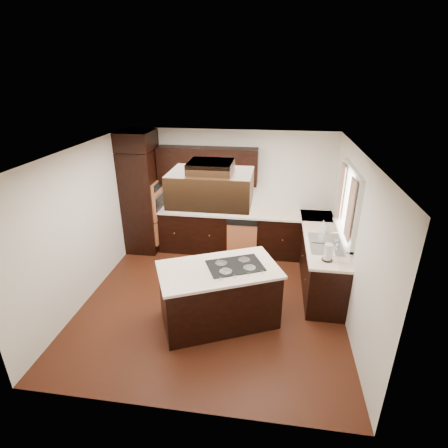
{
  "coord_description": "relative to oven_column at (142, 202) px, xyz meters",
  "views": [
    {
      "loc": [
        0.89,
        -4.77,
        3.53
      ],
      "look_at": [
        0.1,
        0.6,
        1.15
      ],
      "focal_mm": 28.0,
      "sensor_mm": 36.0,
      "label": 1
    }
  ],
  "objects": [
    {
      "name": "window_frame",
      "position": [
        3.85,
        -1.16,
        0.59
      ],
      "size": [
        0.06,
        1.32,
        1.12
      ],
      "primitive_type": "cube",
      "color": "silver",
      "rests_on": "wall_right"
    },
    {
      "name": "upper_cabinets",
      "position": [
        1.34,
        0.23,
        0.75
      ],
      "size": [
        2.0,
        0.34,
        0.72
      ],
      "primitive_type": "cube",
      "color": "black",
      "rests_on": "wall_back"
    },
    {
      "name": "island_top",
      "position": [
        1.95,
        -2.18,
        -0.16
      ],
      "size": [
        1.97,
        1.59,
        0.04
      ],
      "primitive_type": "cube",
      "rotation": [
        0.0,
        0.0,
        0.43
      ],
      "color": "#F8DDC7",
      "rests_on": "island"
    },
    {
      "name": "curtain_right",
      "position": [
        3.79,
        -0.74,
        0.64
      ],
      "size": [
        0.02,
        0.34,
        0.9
      ],
      "primitive_type": "cube",
      "color": "beige",
      "rests_on": "wall_right"
    },
    {
      "name": "countertop_right",
      "position": [
        3.56,
        -0.8,
        -0.16
      ],
      "size": [
        0.63,
        2.4,
        0.04
      ],
      "primitive_type": "cube",
      "color": "#F8DDC7",
      "rests_on": "base_cabinets_right"
    },
    {
      "name": "base_cabinets_right",
      "position": [
        3.58,
        -0.8,
        -0.62
      ],
      "size": [
        0.6,
        2.4,
        0.88
      ],
      "primitive_type": "cube",
      "color": "black",
      "rests_on": "floor"
    },
    {
      "name": "sink_rim",
      "position": [
        3.58,
        -1.16,
        -0.14
      ],
      "size": [
        0.52,
        0.84,
        0.01
      ],
      "primitive_type": "cube",
      "color": "silver",
      "rests_on": "countertop_right"
    },
    {
      "name": "wall_left",
      "position": [
        -0.33,
        -1.71,
        0.19
      ],
      "size": [
        0.02,
        4.2,
        2.5
      ],
      "primitive_type": "cube",
      "color": "silver",
      "rests_on": "ground"
    },
    {
      "name": "ceiling",
      "position": [
        1.78,
        -1.71,
        1.45
      ],
      "size": [
        4.2,
        4.2,
        0.02
      ],
      "primitive_type": "cube",
      "color": "silver",
      "rests_on": "ground"
    },
    {
      "name": "wall_right",
      "position": [
        3.88,
        -1.71,
        0.19
      ],
      "size": [
        0.02,
        4.2,
        2.5
      ],
      "primitive_type": "cube",
      "color": "silver",
      "rests_on": "ground"
    },
    {
      "name": "floor",
      "position": [
        1.78,
        -1.71,
        -1.07
      ],
      "size": [
        4.2,
        4.2,
        0.02
      ],
      "primitive_type": "cube",
      "color": "#542412",
      "rests_on": "ground"
    },
    {
      "name": "mixing_bowl",
      "position": [
        0.66,
        0.05,
        -0.11
      ],
      "size": [
        0.28,
        0.28,
        0.07
      ],
      "primitive_type": "imported",
      "rotation": [
        0.0,
        0.0,
        0.02
      ],
      "color": "silver",
      "rests_on": "countertop_back"
    },
    {
      "name": "paper_towel",
      "position": [
        3.53,
        -1.71,
        -0.01
      ],
      "size": [
        0.16,
        0.16,
        0.27
      ],
      "primitive_type": "cylinder",
      "rotation": [
        0.0,
        0.0,
        0.35
      ],
      "color": "silver",
      "rests_on": "countertop_right"
    },
    {
      "name": "wall_oven_face",
      "position": [
        0.35,
        0.0,
        0.06
      ],
      "size": [
        0.05,
        0.62,
        0.78
      ],
      "primitive_type": "cube",
      "color": "#BD693E",
      "rests_on": "oven_column"
    },
    {
      "name": "base_cabinets_back",
      "position": [
        1.81,
        0.09,
        -0.62
      ],
      "size": [
        2.93,
        0.6,
        0.88
      ],
      "primitive_type": "cube",
      "color": "black",
      "rests_on": "floor"
    },
    {
      "name": "island",
      "position": [
        1.95,
        -2.18,
        -0.62
      ],
      "size": [
        1.89,
        1.51,
        0.88
      ],
      "primitive_type": "cube",
      "rotation": [
        0.0,
        0.0,
        0.43
      ],
      "color": "black",
      "rests_on": "floor"
    },
    {
      "name": "blender_pitcher",
      "position": [
        0.79,
        0.1,
        0.09
      ],
      "size": [
        0.13,
        0.13,
        0.26
      ],
      "primitive_type": "cone",
      "color": "silver",
      "rests_on": "blender_base"
    },
    {
      "name": "wall_back",
      "position": [
        1.78,
        0.4,
        0.19
      ],
      "size": [
        4.2,
        0.02,
        2.5
      ],
      "primitive_type": "cube",
      "color": "silver",
      "rests_on": "ground"
    },
    {
      "name": "countertop_back",
      "position": [
        1.81,
        0.08,
        -0.16
      ],
      "size": [
        2.93,
        0.63,
        0.04
      ],
      "primitive_type": "cube",
      "color": "#F8DDC7",
      "rests_on": "base_cabinets_back"
    },
    {
      "name": "wall_front",
      "position": [
        1.78,
        -3.81,
        0.19
      ],
      "size": [
        4.2,
        0.02,
        2.5
      ],
      "primitive_type": "cube",
      "color": "silver",
      "rests_on": "ground"
    },
    {
      "name": "spice_rack",
      "position": [
        1.03,
        0.06,
        0.02
      ],
      "size": [
        0.4,
        0.2,
        0.32
      ],
      "primitive_type": "cube",
      "rotation": [
        0.0,
        0.0,
        -0.27
      ],
      "color": "black",
      "rests_on": "countertop_back"
    },
    {
      "name": "cooktop",
      "position": [
        2.18,
        -2.08,
        -0.13
      ],
      "size": [
        0.93,
        0.8,
        0.01
      ],
      "primitive_type": "cube",
      "rotation": [
        0.0,
        0.0,
        0.43
      ],
      "color": "black",
      "rests_on": "island_top"
    },
    {
      "name": "window_pane",
      "position": [
        3.87,
        -1.16,
        0.59
      ],
      "size": [
        0.0,
        1.2,
        1.0
      ],
      "primitive_type": "cube",
      "color": "white",
      "rests_on": "wall_right"
    },
    {
      "name": "soap_bottle",
      "position": [
        3.57,
        -0.68,
        -0.03
      ],
      "size": [
        0.11,
        0.11,
        0.21
      ],
      "primitive_type": "imported",
      "rotation": [
        0.0,
        0.0,
        -0.16
      ],
      "color": "silver",
      "rests_on": "countertop_right"
    },
    {
      "name": "oven_column",
      "position": [
        0.0,
        0.0,
        0.0
      ],
      "size": [
        0.65,
        0.75,
        2.12
      ],
      "primitive_type": "cube",
      "color": "black",
      "rests_on": "floor"
    },
    {
      "name": "dishwasher_front",
      "position": [
        2.1,
        -0.2,
        -0.66
      ],
      "size": [
        0.6,
        0.05,
        0.72
      ],
      "primitive_type": "cube",
      "color": "#BD693E",
      "rests_on": "floor"
    },
    {
      "name": "curtain_left",
      "position": [
        3.79,
        -1.57,
        0.64
      ],
      "size": [
        0.02,
        0.34,
        0.9
      ],
      "primitive_type": "cube",
      "color": "beige",
      "rests_on": "wall_right"
    },
    {
      "name": "blender_base",
      "position": [
        0.79,
        0.1,
        -0.09
      ],
      "size": [
        0.15,
        0.15,
        0.1
      ],
      "primitive_type": "cylinder",
      "color": "silver",
      "rests_on": "countertop_back"
    },
    {
      "name": "range_hood",
      "position": [
        1.88,
        -2.25,
        1.1
      ],
      "size": [
        1.05,
        0.72,
        0.42
      ],
      "primitive_type": "cube",
      "color": "black",
      "rests_on": "ceiling"
    },
    {
      "name": "hood_duct",
      "position": [
        1.88,
        -2.25,
        1.38
      ],
      "size": [
        0.55,
        0.5,
        0.13
      ],
      "primitive_type": "cube",
      "color": "black",
      "rests_on": "ceiling"
    }
  ]
}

